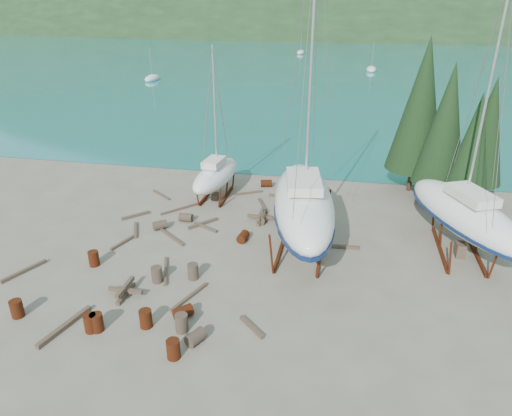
% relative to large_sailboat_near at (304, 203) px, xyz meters
% --- Properties ---
extents(ground, '(600.00, 600.00, 0.00)m').
position_rel_large_sailboat_near_xyz_m(ground, '(-3.72, -3.31, -2.93)').
color(ground, '#645B4F').
rests_on(ground, ground).
extents(bay_water, '(700.00, 700.00, 0.00)m').
position_rel_large_sailboat_near_xyz_m(bay_water, '(-3.72, 311.69, -2.92)').
color(bay_water, '#19747F').
rests_on(bay_water, ground).
extents(far_hill, '(800.00, 360.00, 110.00)m').
position_rel_large_sailboat_near_xyz_m(far_hill, '(-3.72, 316.69, -2.93)').
color(far_hill, black).
rests_on(far_hill, ground).
extents(far_house_left, '(6.60, 5.60, 5.60)m').
position_rel_large_sailboat_near_xyz_m(far_house_left, '(-63.72, 186.69, -0.00)').
color(far_house_left, beige).
rests_on(far_house_left, ground).
extents(far_house_center, '(6.60, 5.60, 5.60)m').
position_rel_large_sailboat_near_xyz_m(far_house_center, '(-23.72, 186.69, -0.00)').
color(far_house_center, beige).
rests_on(far_house_center, ground).
extents(far_house_right, '(6.60, 5.60, 5.60)m').
position_rel_large_sailboat_near_xyz_m(far_house_right, '(26.28, 186.69, -0.00)').
color(far_house_right, beige).
rests_on(far_house_right, ground).
extents(cypress_near_right, '(3.60, 3.60, 10.00)m').
position_rel_large_sailboat_near_xyz_m(cypress_near_right, '(8.78, 8.69, 2.86)').
color(cypress_near_right, black).
rests_on(cypress_near_right, ground).
extents(cypress_mid_right, '(3.06, 3.06, 8.50)m').
position_rel_large_sailboat_near_xyz_m(cypress_mid_right, '(10.28, 6.69, 1.99)').
color(cypress_mid_right, black).
rests_on(cypress_mid_right, ground).
extents(cypress_back_left, '(4.14, 4.14, 11.50)m').
position_rel_large_sailboat_near_xyz_m(cypress_back_left, '(7.28, 10.69, 3.73)').
color(cypress_back_left, black).
rests_on(cypress_back_left, ground).
extents(cypress_far_right, '(3.24, 3.24, 9.00)m').
position_rel_large_sailboat_near_xyz_m(cypress_far_right, '(11.78, 9.69, 2.28)').
color(cypress_far_right, black).
rests_on(cypress_far_right, ground).
extents(moored_boat_left, '(2.00, 5.00, 6.05)m').
position_rel_large_sailboat_near_xyz_m(moored_boat_left, '(-33.72, 56.69, -2.54)').
color(moored_boat_left, white).
rests_on(moored_boat_left, ground).
extents(moored_boat_mid, '(2.00, 5.00, 6.05)m').
position_rel_large_sailboat_near_xyz_m(moored_boat_mid, '(6.28, 76.69, -2.54)').
color(moored_boat_mid, white).
rests_on(moored_boat_mid, ground).
extents(moored_boat_far, '(2.00, 5.00, 6.05)m').
position_rel_large_sailboat_near_xyz_m(moored_boat_far, '(-11.72, 106.69, -2.54)').
color(moored_boat_far, white).
rests_on(moored_boat_far, ground).
extents(large_sailboat_near, '(5.17, 11.93, 18.18)m').
position_rel_large_sailboat_near_xyz_m(large_sailboat_near, '(0.00, 0.00, 0.00)').
color(large_sailboat_near, white).
rests_on(large_sailboat_near, ground).
extents(large_sailboat_far, '(6.62, 10.02, 15.39)m').
position_rel_large_sailboat_near_xyz_m(large_sailboat_far, '(9.15, 1.23, -0.41)').
color(large_sailboat_far, white).
rests_on(large_sailboat_far, ground).
extents(small_sailboat_shore, '(2.93, 7.02, 10.90)m').
position_rel_large_sailboat_near_xyz_m(small_sailboat_shore, '(-7.15, 6.41, -1.13)').
color(small_sailboat_shore, white).
rests_on(small_sailboat_shore, ground).
extents(worker, '(0.50, 0.68, 1.70)m').
position_rel_large_sailboat_near_xyz_m(worker, '(0.06, -0.96, -2.08)').
color(worker, '#111F4E').
rests_on(worker, ground).
extents(drum_0, '(0.58, 0.58, 0.88)m').
position_rel_large_sailboat_near_xyz_m(drum_0, '(-12.44, -9.26, -2.49)').
color(drum_0, '#5C270F').
rests_on(drum_0, ground).
extents(drum_1, '(0.91, 1.05, 0.58)m').
position_rel_large_sailboat_near_xyz_m(drum_1, '(-3.62, -9.34, -2.64)').
color(drum_1, '#2D2823').
rests_on(drum_1, ground).
extents(drum_3, '(0.58, 0.58, 0.88)m').
position_rel_large_sailboat_near_xyz_m(drum_3, '(-8.49, -9.53, -2.49)').
color(drum_3, '#5C270F').
rests_on(drum_3, ground).
extents(drum_4, '(1.00, 0.78, 0.58)m').
position_rel_large_sailboat_near_xyz_m(drum_4, '(-3.81, 9.22, -2.64)').
color(drum_4, '#5C270F').
rests_on(drum_4, ground).
extents(drum_5, '(0.58, 0.58, 0.88)m').
position_rel_large_sailboat_near_xyz_m(drum_5, '(-5.34, -4.55, -2.49)').
color(drum_5, '#2D2823').
rests_on(drum_5, ground).
extents(drum_6, '(0.70, 0.95, 0.58)m').
position_rel_large_sailboat_near_xyz_m(drum_6, '(-3.64, 0.06, -2.64)').
color(drum_6, '#5C270F').
rests_on(drum_6, ground).
extents(drum_7, '(0.58, 0.58, 0.88)m').
position_rel_large_sailboat_near_xyz_m(drum_7, '(-4.24, -10.40, -2.49)').
color(drum_7, '#5C270F').
rests_on(drum_7, ground).
extents(drum_8, '(0.58, 0.58, 0.88)m').
position_rel_large_sailboat_near_xyz_m(drum_8, '(-11.23, -4.37, -2.49)').
color(drum_8, '#5C270F').
rests_on(drum_8, ground).
extents(drum_9, '(0.89, 0.59, 0.58)m').
position_rel_large_sailboat_near_xyz_m(drum_9, '(-8.04, 1.98, -2.64)').
color(drum_9, '#2D2823').
rests_on(drum_9, ground).
extents(drum_10, '(0.58, 0.58, 0.88)m').
position_rel_large_sailboat_near_xyz_m(drum_10, '(-6.19, -8.75, -2.49)').
color(drum_10, '#5C270F').
rests_on(drum_10, ground).
extents(drum_11, '(0.59, 0.89, 0.58)m').
position_rel_large_sailboat_near_xyz_m(drum_11, '(-2.98, 2.82, -2.64)').
color(drum_11, '#2D2823').
rests_on(drum_11, ground).
extents(drum_12, '(1.03, 1.03, 0.58)m').
position_rel_large_sailboat_near_xyz_m(drum_12, '(-4.76, -7.78, -2.64)').
color(drum_12, '#5C270F').
rests_on(drum_12, ground).
extents(drum_13, '(0.58, 0.58, 0.88)m').
position_rel_large_sailboat_near_xyz_m(drum_13, '(-8.24, -9.44, -2.49)').
color(drum_13, '#5C270F').
rests_on(drum_13, ground).
extents(drum_15, '(1.05, 1.00, 0.58)m').
position_rel_large_sailboat_near_xyz_m(drum_15, '(-9.31, 0.57, -2.64)').
color(drum_15, '#2D2823').
rests_on(drum_15, ground).
extents(drum_16, '(0.58, 0.58, 0.88)m').
position_rel_large_sailboat_near_xyz_m(drum_16, '(-7.12, -5.21, -2.49)').
color(drum_16, '#2D2823').
rests_on(drum_16, ground).
extents(drum_17, '(0.58, 0.58, 0.88)m').
position_rel_large_sailboat_near_xyz_m(drum_17, '(-4.47, -8.73, -2.49)').
color(drum_17, '#2D2823').
rests_on(drum_17, ground).
extents(timber_0, '(1.91, 1.51, 0.14)m').
position_rel_large_sailboat_near_xyz_m(timber_0, '(-11.36, 5.80, -2.86)').
color(timber_0, '#4F3E2D').
rests_on(timber_0, ground).
extents(timber_1, '(1.80, 0.28, 0.19)m').
position_rel_large_sailboat_near_xyz_m(timber_1, '(2.53, 0.34, -2.83)').
color(timber_1, '#4F3E2D').
rests_on(timber_1, ground).
extents(timber_2, '(1.51, 1.57, 0.19)m').
position_rel_large_sailboat_near_xyz_m(timber_2, '(-11.68, 1.98, -2.83)').
color(timber_2, '#4F3E2D').
rests_on(timber_2, ground).
extents(timber_3, '(1.12, 2.64, 0.15)m').
position_rel_large_sailboat_near_xyz_m(timber_3, '(-7.04, -4.24, -2.85)').
color(timber_3, '#4F3E2D').
rests_on(timber_3, ground).
extents(timber_4, '(1.85, 1.06, 0.17)m').
position_rel_large_sailboat_near_xyz_m(timber_4, '(-6.44, 1.23, -2.84)').
color(timber_4, '#4F3E2D').
rests_on(timber_4, ground).
extents(timber_5, '(1.13, 2.60, 0.16)m').
position_rel_large_sailboat_near_xyz_m(timber_5, '(-4.96, -6.30, -2.85)').
color(timber_5, '#4F3E2D').
rests_on(timber_5, ground).
extents(timber_6, '(1.68, 0.29, 0.19)m').
position_rel_large_sailboat_near_xyz_m(timber_6, '(-2.44, 7.30, -2.83)').
color(timber_6, '#4F3E2D').
rests_on(timber_6, ground).
extents(timber_7, '(1.38, 1.34, 0.17)m').
position_rel_large_sailboat_near_xyz_m(timber_7, '(-1.43, -7.95, -2.84)').
color(timber_7, '#4F3E2D').
rests_on(timber_7, ground).
extents(timber_8, '(1.61, 1.84, 0.19)m').
position_rel_large_sailboat_near_xyz_m(timber_8, '(-6.76, 1.73, -2.83)').
color(timber_8, '#4F3E2D').
rests_on(timber_8, ground).
extents(timber_9, '(1.97, 1.22, 0.15)m').
position_rel_large_sailboat_near_xyz_m(timber_9, '(-4.87, 7.50, -2.85)').
color(timber_9, '#4F3E2D').
rests_on(timber_9, ground).
extents(timber_10, '(1.13, 2.32, 0.16)m').
position_rel_large_sailboat_near_xyz_m(timber_10, '(-3.37, 5.39, -2.85)').
color(timber_10, '#4F3E2D').
rests_on(timber_10, ground).
extents(timber_11, '(2.21, 1.81, 0.15)m').
position_rel_large_sailboat_near_xyz_m(timber_11, '(-8.11, -0.47, -2.85)').
color(timber_11, '#4F3E2D').
rests_on(timber_11, ground).
extents(timber_12, '(0.77, 1.97, 0.17)m').
position_rel_large_sailboat_near_xyz_m(timber_12, '(-10.80, -1.77, -2.84)').
color(timber_12, '#4F3E2D').
rests_on(timber_12, ground).
extents(timber_14, '(1.19, 2.52, 0.18)m').
position_rel_large_sailboat_near_xyz_m(timber_14, '(-14.65, -5.82, -2.84)').
color(timber_14, '#4F3E2D').
rests_on(timber_14, ground).
extents(timber_15, '(2.06, 2.31, 0.15)m').
position_rel_large_sailboat_near_xyz_m(timber_15, '(-9.10, 3.63, -2.85)').
color(timber_15, '#4F3E2D').
rests_on(timber_15, ground).
extents(timber_16, '(0.99, 3.06, 0.23)m').
position_rel_large_sailboat_near_xyz_m(timber_16, '(-9.78, -9.61, -2.81)').
color(timber_16, '#4F3E2D').
rests_on(timber_16, ground).
extents(timber_17, '(1.03, 2.02, 0.16)m').
position_rel_large_sailboat_near_xyz_m(timber_17, '(-10.77, -0.02, -2.85)').
color(timber_17, '#4F3E2D').
rests_on(timber_17, ground).
extents(timber_pile_fore, '(1.80, 1.80, 0.60)m').
position_rel_large_sailboat_near_xyz_m(timber_pile_fore, '(-8.20, -6.71, -2.63)').
color(timber_pile_fore, '#4F3E2D').
rests_on(timber_pile_fore, ground).
extents(timber_pile_aft, '(1.80, 1.80, 0.60)m').
position_rel_large_sailboat_near_xyz_m(timber_pile_aft, '(-3.11, 3.04, -2.63)').
color(timber_pile_aft, '#4F3E2D').
rests_on(timber_pile_aft, ground).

